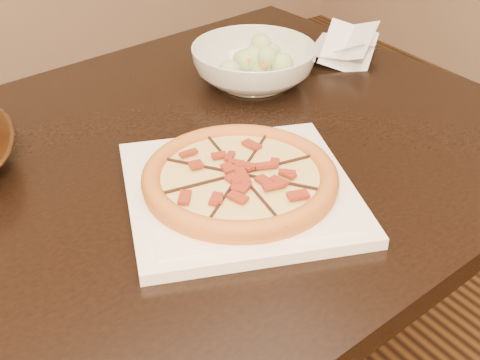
{
  "coord_description": "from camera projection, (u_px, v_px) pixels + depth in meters",
  "views": [
    {
      "loc": [
        -0.5,
        -0.81,
        1.32
      ],
      "look_at": [
        -0.04,
        -0.13,
        0.78
      ],
      "focal_mm": 50.0,
      "sensor_mm": 36.0,
      "label": 1
    }
  ],
  "objects": [
    {
      "name": "plate",
      "position": [
        240.0,
        191.0,
        1.0
      ],
      "size": [
        0.43,
        0.43,
        0.02
      ],
      "color": "white",
      "rests_on": "dining_table"
    },
    {
      "name": "pizza",
      "position": [
        240.0,
        178.0,
        0.98
      ],
      "size": [
        0.29,
        0.29,
        0.03
      ],
      "color": "#B16B1E",
      "rests_on": "plate"
    },
    {
      "name": "cling_film",
      "position": [
        344.0,
        49.0,
        1.42
      ],
      "size": [
        0.18,
        0.15,
        0.05
      ],
      "primitive_type": null,
      "rotation": [
        0.0,
        0.0,
        0.1
      ],
      "color": "silver",
      "rests_on": "dining_table"
    },
    {
      "name": "salad",
      "position": [
        254.0,
        38.0,
        1.28
      ],
      "size": [
        0.13,
        0.11,
        0.04
      ],
      "color": "#8ABC5F",
      "rests_on": "salad_bowl"
    },
    {
      "name": "salad_bowl",
      "position": [
        254.0,
        65.0,
        1.31
      ],
      "size": [
        0.29,
        0.29,
        0.08
      ],
      "primitive_type": "imported",
      "rotation": [
        0.0,
        0.0,
        0.2
      ],
      "color": "silver",
      "rests_on": "dining_table"
    },
    {
      "name": "dining_table",
      "position": [
        140.0,
        227.0,
        1.1
      ],
      "size": [
        1.51,
        1.06,
        0.75
      ],
      "color": "black",
      "rests_on": "floor"
    }
  ]
}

